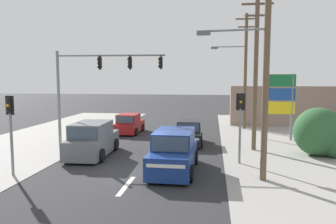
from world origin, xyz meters
The scene contains 19 objects.
ground_plane centered at (0.00, 0.00, 0.00)m, with size 140.00×140.00×0.00m, color #28282B.
lane_dash_near centered at (0.00, -2.00, 0.00)m, with size 0.20×2.40×0.01m, color silver.
lane_dash_mid centered at (0.00, 3.00, 0.00)m, with size 0.20×2.40×0.01m, color silver.
lane_dash_far centered at (0.00, 8.00, 0.00)m, with size 0.20×2.40×0.01m, color silver.
kerb_right_verge centered at (9.00, 2.00, 0.01)m, with size 10.00×44.00×0.02m, color gray.
kerb_left_verge centered at (-8.50, 4.00, 0.01)m, with size 8.00×40.00×0.02m, color gray.
utility_pole_foreground_right centered at (5.41, -0.50, 4.73)m, with size 3.77×0.66×8.74m.
utility_pole_midground_right centered at (5.87, 5.42, 4.74)m, with size 1.80×0.26×9.01m.
utility_pole_background_right centered at (5.94, 13.83, 5.17)m, with size 3.78×0.46×9.62m.
traffic_signal_mast centered at (-3.91, 5.27, 4.35)m, with size 6.88×0.63×6.00m.
pedestal_signal_right_kerb centered at (4.78, 2.11, 2.42)m, with size 0.44×0.29×3.56m.
pedestal_signal_left_kerb centered at (-5.35, -1.33, 2.42)m, with size 0.44×0.31×3.56m.
shopping_plaza_sign centered at (7.96, 9.00, 2.98)m, with size 2.10×0.16×4.60m.
roadside_bush centered at (9.35, 4.39, 1.27)m, with size 2.80×2.40×2.70m.
shopfront_wall_far centered at (11.00, 16.00, 1.80)m, with size 12.00×1.00×3.60m, color gray.
suv_oncoming_mid centered at (-3.19, 2.73, 0.88)m, with size 2.17×4.59×1.90m.
suv_receding_far centered at (1.64, 0.36, 0.88)m, with size 2.13×4.57×1.90m.
hatchback_oncoming_near centered at (-3.07, 10.33, 0.70)m, with size 1.84×3.67×1.53m.
hatchback_crossing_left centered at (1.88, 6.72, 0.70)m, with size 1.89×3.69×1.53m.
Camera 1 is at (3.41, -14.42, 4.32)m, focal length 35.00 mm.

